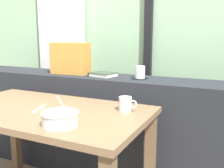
{
  "coord_description": "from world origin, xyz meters",
  "views": [
    {
      "loc": [
        0.93,
        -1.27,
        1.15
      ],
      "look_at": [
        0.13,
        0.41,
        0.81
      ],
      "focal_mm": 41.62,
      "sensor_mm": 36.0,
      "label": 1
    }
  ],
  "objects_px": {
    "throw_pillow": "(71,58)",
    "soup_bowl": "(60,119)",
    "fork_utensil": "(39,108)",
    "breakfast_table": "(45,125)",
    "juice_glass": "(140,73)",
    "closed_book": "(103,75)",
    "coaster_square": "(140,79)",
    "ceramic_mug": "(126,104)"
  },
  "relations": [
    {
      "from": "soup_bowl",
      "to": "ceramic_mug",
      "type": "relative_size",
      "value": 1.64
    },
    {
      "from": "juice_glass",
      "to": "soup_bowl",
      "type": "xyz_separation_m",
      "value": [
        -0.12,
        -0.82,
        -0.13
      ]
    },
    {
      "from": "closed_book",
      "to": "fork_utensil",
      "type": "bearing_deg",
      "value": -100.58
    },
    {
      "from": "juice_glass",
      "to": "breakfast_table",
      "type": "bearing_deg",
      "value": -122.57
    },
    {
      "from": "coaster_square",
      "to": "fork_utensil",
      "type": "height_order",
      "value": "coaster_square"
    },
    {
      "from": "breakfast_table",
      "to": "fork_utensil",
      "type": "distance_m",
      "value": 0.11
    },
    {
      "from": "juice_glass",
      "to": "throw_pillow",
      "type": "height_order",
      "value": "throw_pillow"
    },
    {
      "from": "closed_book",
      "to": "throw_pillow",
      "type": "xyz_separation_m",
      "value": [
        -0.32,
        0.03,
        0.11
      ]
    },
    {
      "from": "closed_book",
      "to": "fork_utensil",
      "type": "distance_m",
      "value": 0.64
    },
    {
      "from": "breakfast_table",
      "to": "closed_book",
      "type": "distance_m",
      "value": 0.65
    },
    {
      "from": "juice_glass",
      "to": "closed_book",
      "type": "distance_m",
      "value": 0.3
    },
    {
      "from": "throw_pillow",
      "to": "ceramic_mug",
      "type": "relative_size",
      "value": 2.83
    },
    {
      "from": "breakfast_table",
      "to": "soup_bowl",
      "type": "xyz_separation_m",
      "value": [
        0.27,
        -0.21,
        0.14
      ]
    },
    {
      "from": "coaster_square",
      "to": "soup_bowl",
      "type": "bearing_deg",
      "value": -98.13
    },
    {
      "from": "throw_pillow",
      "to": "soup_bowl",
      "type": "bearing_deg",
      "value": -58.78
    },
    {
      "from": "throw_pillow",
      "to": "ceramic_mug",
      "type": "xyz_separation_m",
      "value": [
        0.69,
        -0.46,
        -0.21
      ]
    },
    {
      "from": "breakfast_table",
      "to": "throw_pillow",
      "type": "xyz_separation_m",
      "value": [
        -0.23,
        0.62,
        0.35
      ]
    },
    {
      "from": "breakfast_table",
      "to": "throw_pillow",
      "type": "height_order",
      "value": "throw_pillow"
    },
    {
      "from": "throw_pillow",
      "to": "soup_bowl",
      "type": "height_order",
      "value": "throw_pillow"
    },
    {
      "from": "throw_pillow",
      "to": "breakfast_table",
      "type": "bearing_deg",
      "value": -69.83
    },
    {
      "from": "coaster_square",
      "to": "closed_book",
      "type": "distance_m",
      "value": 0.3
    },
    {
      "from": "breakfast_table",
      "to": "throw_pillow",
      "type": "relative_size",
      "value": 3.96
    },
    {
      "from": "throw_pillow",
      "to": "ceramic_mug",
      "type": "height_order",
      "value": "throw_pillow"
    },
    {
      "from": "soup_bowl",
      "to": "ceramic_mug",
      "type": "xyz_separation_m",
      "value": [
        0.19,
        0.37,
        0.01
      ]
    },
    {
      "from": "closed_book",
      "to": "throw_pillow",
      "type": "distance_m",
      "value": 0.34
    },
    {
      "from": "juice_glass",
      "to": "ceramic_mug",
      "type": "bearing_deg",
      "value": -80.66
    },
    {
      "from": "breakfast_table",
      "to": "throw_pillow",
      "type": "bearing_deg",
      "value": 110.17
    },
    {
      "from": "juice_glass",
      "to": "soup_bowl",
      "type": "height_order",
      "value": "juice_glass"
    },
    {
      "from": "coaster_square",
      "to": "fork_utensil",
      "type": "distance_m",
      "value": 0.77
    },
    {
      "from": "throw_pillow",
      "to": "soup_bowl",
      "type": "distance_m",
      "value": 0.99
    },
    {
      "from": "closed_book",
      "to": "throw_pillow",
      "type": "bearing_deg",
      "value": 175.04
    },
    {
      "from": "throw_pillow",
      "to": "fork_utensil",
      "type": "distance_m",
      "value": 0.72
    },
    {
      "from": "soup_bowl",
      "to": "coaster_square",
      "type": "bearing_deg",
      "value": 81.87
    },
    {
      "from": "breakfast_table",
      "to": "coaster_square",
      "type": "xyz_separation_m",
      "value": [
        0.39,
        0.61,
        0.23
      ]
    },
    {
      "from": "throw_pillow",
      "to": "fork_utensil",
      "type": "bearing_deg",
      "value": -72.3
    },
    {
      "from": "soup_bowl",
      "to": "fork_utensil",
      "type": "height_order",
      "value": "soup_bowl"
    },
    {
      "from": "breakfast_table",
      "to": "juice_glass",
      "type": "height_order",
      "value": "juice_glass"
    },
    {
      "from": "closed_book",
      "to": "soup_bowl",
      "type": "bearing_deg",
      "value": -77.09
    },
    {
      "from": "coaster_square",
      "to": "soup_bowl",
      "type": "xyz_separation_m",
      "value": [
        -0.12,
        -0.82,
        -0.09
      ]
    },
    {
      "from": "juice_glass",
      "to": "fork_utensil",
      "type": "xyz_separation_m",
      "value": [
        -0.42,
        -0.63,
        -0.16
      ]
    },
    {
      "from": "closed_book",
      "to": "ceramic_mug",
      "type": "bearing_deg",
      "value": -48.76
    },
    {
      "from": "soup_bowl",
      "to": "ceramic_mug",
      "type": "height_order",
      "value": "soup_bowl"
    }
  ]
}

